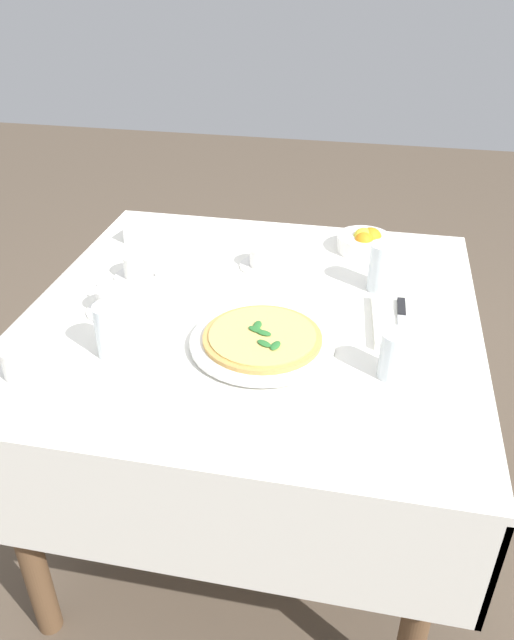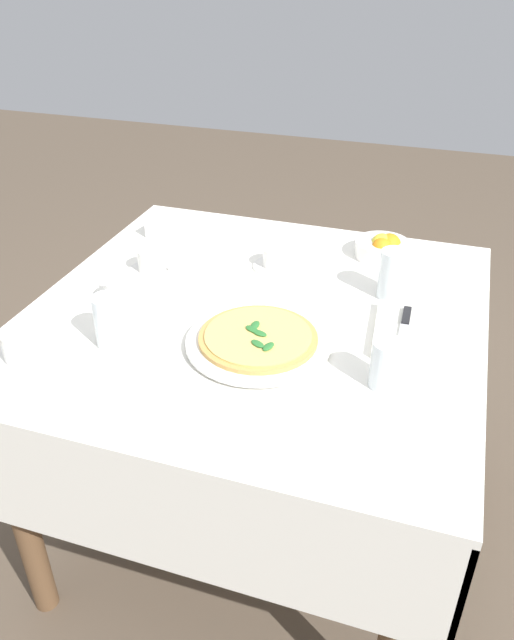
{
  "view_description": "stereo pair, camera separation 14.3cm",
  "coord_description": "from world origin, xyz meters",
  "px_view_note": "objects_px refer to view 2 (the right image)",
  "views": [
    {
      "loc": [
        1.26,
        0.27,
        1.51
      ],
      "look_at": [
        0.07,
        0.03,
        0.75
      ],
      "focal_mm": 35.14,
      "sensor_mm": 36.0,
      "label": 1
    },
    {
      "loc": [
        1.22,
        0.4,
        1.51
      ],
      "look_at": [
        0.07,
        0.03,
        0.75
      ],
      "focal_mm": 35.14,
      "sensor_mm": 36.0,
      "label": 2
    }
  ],
  "objects_px": {
    "pizza_plate": "(258,342)",
    "coffee_cup_far_right": "(277,259)",
    "pizza": "(258,337)",
    "coffee_cup_far_left": "(22,348)",
    "water_glass_right_edge": "(111,324)",
    "coffee_cup_left_edge": "(120,293)",
    "dinner_knife": "(404,328)",
    "water_glass_back_corner": "(386,367)",
    "menu_card": "(155,223)",
    "water_glass_near_left": "(393,277)",
    "napkin_folded": "(404,332)",
    "citrus_bowl": "(383,248)",
    "coffee_cup_near_right": "(152,262)"
  },
  "relations": [
    {
      "from": "citrus_bowl",
      "to": "pizza",
      "type": "bearing_deg",
      "value": -19.89
    },
    {
      "from": "pizza_plate",
      "to": "pizza",
      "type": "bearing_deg",
      "value": 23.15
    },
    {
      "from": "napkin_folded",
      "to": "water_glass_right_edge",
      "type": "bearing_deg",
      "value": -73.76
    },
    {
      "from": "dinner_knife",
      "to": "menu_card",
      "type": "relative_size",
      "value": 2.19
    },
    {
      "from": "pizza",
      "to": "coffee_cup_left_edge",
      "type": "height_order",
      "value": "coffee_cup_left_edge"
    },
    {
      "from": "coffee_cup_left_edge",
      "to": "dinner_knife",
      "type": "bearing_deg",
      "value": 95.23
    },
    {
      "from": "pizza_plate",
      "to": "coffee_cup_far_left",
      "type": "distance_m",
      "value": 0.5
    },
    {
      "from": "pizza_plate",
      "to": "napkin_folded",
      "type": "relative_size",
      "value": 1.38
    },
    {
      "from": "coffee_cup_near_right",
      "to": "napkin_folded",
      "type": "height_order",
      "value": "coffee_cup_near_right"
    },
    {
      "from": "coffee_cup_left_edge",
      "to": "water_glass_right_edge",
      "type": "height_order",
      "value": "water_glass_right_edge"
    },
    {
      "from": "napkin_folded",
      "to": "water_glass_back_corner",
      "type": "bearing_deg",
      "value": -9.04
    },
    {
      "from": "pizza",
      "to": "menu_card",
      "type": "relative_size",
      "value": 2.92
    },
    {
      "from": "pizza",
      "to": "menu_card",
      "type": "bearing_deg",
      "value": -134.81
    },
    {
      "from": "pizza",
      "to": "water_glass_back_corner",
      "type": "relative_size",
      "value": 2.54
    },
    {
      "from": "pizza",
      "to": "water_glass_near_left",
      "type": "height_order",
      "value": "water_glass_near_left"
    },
    {
      "from": "citrus_bowl",
      "to": "pizza_plate",
      "type": "bearing_deg",
      "value": -19.9
    },
    {
      "from": "coffee_cup_far_left",
      "to": "menu_card",
      "type": "relative_size",
      "value": 1.48
    },
    {
      "from": "coffee_cup_far_left",
      "to": "coffee_cup_near_right",
      "type": "xyz_separation_m",
      "value": [
        -0.45,
        0.08,
        -0.0
      ]
    },
    {
      "from": "citrus_bowl",
      "to": "coffee_cup_far_right",
      "type": "bearing_deg",
      "value": -59.49
    },
    {
      "from": "coffee_cup_far_left",
      "to": "water_glass_right_edge",
      "type": "height_order",
      "value": "water_glass_right_edge"
    },
    {
      "from": "water_glass_near_left",
      "to": "napkin_folded",
      "type": "distance_m",
      "value": 0.19
    },
    {
      "from": "water_glass_right_edge",
      "to": "dinner_knife",
      "type": "bearing_deg",
      "value": 110.67
    },
    {
      "from": "water_glass_back_corner",
      "to": "water_glass_right_edge",
      "type": "bearing_deg",
      "value": -86.22
    },
    {
      "from": "citrus_bowl",
      "to": "water_glass_right_edge",
      "type": "bearing_deg",
      "value": -38.81
    },
    {
      "from": "coffee_cup_far_left",
      "to": "water_glass_right_edge",
      "type": "xyz_separation_m",
      "value": [
        -0.11,
        0.15,
        0.02
      ]
    },
    {
      "from": "water_glass_right_edge",
      "to": "water_glass_near_left",
      "type": "height_order",
      "value": "water_glass_near_left"
    },
    {
      "from": "coffee_cup_far_left",
      "to": "water_glass_back_corner",
      "type": "distance_m",
      "value": 0.75
    },
    {
      "from": "coffee_cup_near_right",
      "to": "coffee_cup_far_left",
      "type": "bearing_deg",
      "value": -9.85
    },
    {
      "from": "water_glass_right_edge",
      "to": "water_glass_near_left",
      "type": "xyz_separation_m",
      "value": [
        -0.4,
        0.55,
        0.0
      ]
    },
    {
      "from": "napkin_folded",
      "to": "pizza",
      "type": "bearing_deg",
      "value": -69.31
    },
    {
      "from": "water_glass_back_corner",
      "to": "napkin_folded",
      "type": "bearing_deg",
      "value": 175.62
    },
    {
      "from": "water_glass_back_corner",
      "to": "dinner_knife",
      "type": "height_order",
      "value": "water_glass_back_corner"
    },
    {
      "from": "water_glass_right_edge",
      "to": "coffee_cup_far_right",
      "type": "bearing_deg",
      "value": 152.98
    },
    {
      "from": "water_glass_near_left",
      "to": "menu_card",
      "type": "distance_m",
      "value": 0.75
    },
    {
      "from": "coffee_cup_far_left",
      "to": "dinner_knife",
      "type": "relative_size",
      "value": 0.67
    },
    {
      "from": "pizza",
      "to": "coffee_cup_far_right",
      "type": "height_order",
      "value": "coffee_cup_far_right"
    },
    {
      "from": "water_glass_right_edge",
      "to": "menu_card",
      "type": "xyz_separation_m",
      "value": [
        -0.57,
        -0.18,
        -0.02
      ]
    },
    {
      "from": "pizza_plate",
      "to": "water_glass_back_corner",
      "type": "relative_size",
      "value": 3.09
    },
    {
      "from": "pizza_plate",
      "to": "citrus_bowl",
      "type": "height_order",
      "value": "citrus_bowl"
    },
    {
      "from": "coffee_cup_left_edge",
      "to": "water_glass_near_left",
      "type": "relative_size",
      "value": 1.05
    },
    {
      "from": "coffee_cup_near_right",
      "to": "menu_card",
      "type": "bearing_deg",
      "value": -155.16
    },
    {
      "from": "pizza",
      "to": "coffee_cup_far_left",
      "type": "relative_size",
      "value": 1.98
    },
    {
      "from": "coffee_cup_left_edge",
      "to": "water_glass_back_corner",
      "type": "xyz_separation_m",
      "value": [
        0.13,
        0.66,
        0.02
      ]
    },
    {
      "from": "pizza_plate",
      "to": "coffee_cup_left_edge",
      "type": "height_order",
      "value": "coffee_cup_left_edge"
    },
    {
      "from": "coffee_cup_far_right",
      "to": "water_glass_right_edge",
      "type": "height_order",
      "value": "water_glass_right_edge"
    },
    {
      "from": "menu_card",
      "to": "dinner_knife",
      "type": "bearing_deg",
      "value": 77.36
    },
    {
      "from": "pizza_plate",
      "to": "coffee_cup_far_right",
      "type": "xyz_separation_m",
      "value": [
        -0.38,
        -0.07,
        0.01
      ]
    },
    {
      "from": "coffee_cup_left_edge",
      "to": "dinner_knife",
      "type": "relative_size",
      "value": 0.66
    },
    {
      "from": "coffee_cup_far_left",
      "to": "menu_card",
      "type": "bearing_deg",
      "value": -177.69
    },
    {
      "from": "coffee_cup_left_edge",
      "to": "water_glass_right_edge",
      "type": "distance_m",
      "value": 0.18
    }
  ]
}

